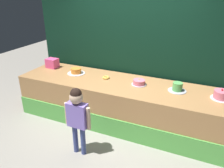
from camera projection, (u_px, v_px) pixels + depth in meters
The scene contains 10 objects.
ground_plane at pixel (109, 135), 3.84m from camera, with size 12.00×12.00×0.00m, color gray.
stage_platform at pixel (120, 103), 4.10m from camera, with size 3.84×1.02×0.79m.
curtain_backdrop at pixel (133, 45), 4.22m from camera, with size 4.08×0.08×2.69m, color black.
child_figure at pixel (77, 113), 3.16m from camera, with size 0.42×0.19×1.10m.
pink_box at pixel (52, 63), 4.66m from camera, with size 0.23×0.19×0.19m, color #F85193.
donut at pixel (106, 77), 4.13m from camera, with size 0.13×0.13×0.04m, color #F2BF4C.
cake_far_left at pixel (76, 71), 4.36m from camera, with size 0.35×0.35×0.11m.
cake_center_left at pixel (139, 82), 3.85m from camera, with size 0.26×0.26×0.13m.
cake_center_right at pixel (177, 87), 3.61m from camera, with size 0.30×0.30×0.15m.
cake_far_right at pixel (221, 95), 3.35m from camera, with size 0.30×0.30×0.17m.
Camera 1 is at (1.33, -2.86, 2.36)m, focal length 35.31 mm.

